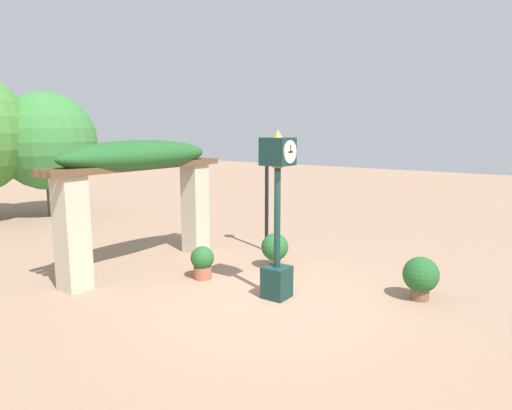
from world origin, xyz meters
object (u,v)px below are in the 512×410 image
(pedestal_clock, at_px, (277,216))
(potted_plant_far_left, at_px, (275,248))
(potted_plant_near_left, at_px, (202,261))
(potted_plant_near_right, at_px, (421,276))
(lamp_post, at_px, (267,173))

(pedestal_clock, relative_size, potted_plant_far_left, 3.89)
(potted_plant_near_left, distance_m, potted_plant_near_right, 4.55)
(lamp_post, bearing_deg, potted_plant_far_left, -138.85)
(potted_plant_near_left, xyz_separation_m, lamp_post, (2.77, 0.16, 1.75))
(pedestal_clock, distance_m, lamp_post, 3.54)
(potted_plant_near_right, xyz_separation_m, lamp_post, (1.27, 4.46, 1.67))
(potted_plant_near_left, height_order, potted_plant_near_right, potted_plant_near_right)
(potted_plant_near_left, bearing_deg, potted_plant_near_right, -70.82)
(potted_plant_near_left, distance_m, potted_plant_far_left, 1.81)
(pedestal_clock, relative_size, potted_plant_near_left, 4.48)
(potted_plant_far_left, bearing_deg, pedestal_clock, -145.81)
(potted_plant_far_left, relative_size, lamp_post, 0.29)
(pedestal_clock, xyz_separation_m, potted_plant_near_right, (1.51, -2.34, -1.16))
(potted_plant_near_left, height_order, potted_plant_far_left, potted_plant_far_left)
(potted_plant_near_right, relative_size, potted_plant_far_left, 1.01)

